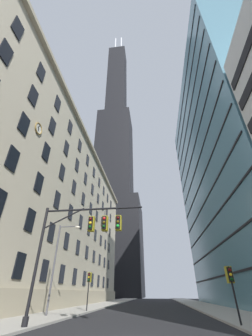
{
  "coord_description": "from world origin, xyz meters",
  "views": [
    {
      "loc": [
        1.39,
        -11.58,
        1.88
      ],
      "look_at": [
        -3.93,
        29.61,
        26.56
      ],
      "focal_mm": 22.48,
      "sensor_mm": 36.0,
      "label": 1
    }
  ],
  "objects_px": {
    "traffic_light_near_right": "(230,277)",
    "street_lamppost": "(58,258)",
    "traffic_signal_mast": "(85,233)",
    "traffic_light_far_left": "(89,279)"
  },
  "relations": [
    {
      "from": "traffic_signal_mast",
      "to": "street_lamppost",
      "type": "xyz_separation_m",
      "value": [
        -4.76,
        6.86,
        -0.63
      ]
    },
    {
      "from": "traffic_signal_mast",
      "to": "traffic_light_far_left",
      "type": "bearing_deg",
      "value": 103.86
    },
    {
      "from": "traffic_light_near_right",
      "to": "traffic_light_far_left",
      "type": "xyz_separation_m",
      "value": [
        -12.87,
        10.25,
        0.44
      ]
    },
    {
      "from": "traffic_signal_mast",
      "to": "traffic_light_far_left",
      "type": "distance_m",
      "value": 13.24
    },
    {
      "from": "traffic_light_near_right",
      "to": "traffic_light_far_left",
      "type": "bearing_deg",
      "value": 141.47
    },
    {
      "from": "traffic_signal_mast",
      "to": "traffic_light_far_left",
      "type": "height_order",
      "value": "traffic_signal_mast"
    },
    {
      "from": "traffic_light_far_left",
      "to": "street_lamppost",
      "type": "height_order",
      "value": "street_lamppost"
    },
    {
      "from": "traffic_signal_mast",
      "to": "street_lamppost",
      "type": "height_order",
      "value": "street_lamppost"
    },
    {
      "from": "traffic_light_near_right",
      "to": "street_lamppost",
      "type": "height_order",
      "value": "street_lamppost"
    },
    {
      "from": "traffic_light_far_left",
      "to": "street_lamppost",
      "type": "relative_size",
      "value": 0.48
    }
  ]
}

